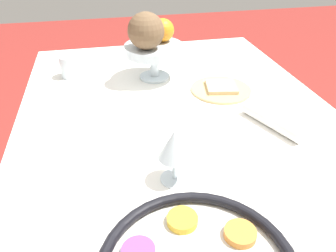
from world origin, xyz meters
name	(u,v)px	position (x,y,z in m)	size (l,w,h in m)	color
dining_table	(189,239)	(0.00, 0.00, 0.36)	(1.52, 0.90, 0.71)	white
wine_glass	(174,146)	(-0.11, 0.08, 0.80)	(0.07, 0.07, 0.13)	silver
fruit_stand	(154,52)	(0.41, 0.03, 0.81)	(0.20, 0.20, 0.12)	silver
orange_fruit	(163,30)	(0.43, -0.01, 0.87)	(0.08, 0.08, 0.08)	orange
coconut	(146,31)	(0.37, 0.05, 0.89)	(0.11, 0.11, 0.11)	brown
bread_plate	(221,89)	(0.26, -0.16, 0.72)	(0.19, 0.19, 0.02)	tan
napkin_roll	(273,120)	(0.03, -0.22, 0.73)	(0.19, 0.11, 0.04)	white
cup_near	(69,67)	(0.48, 0.31, 0.75)	(0.06, 0.06, 0.07)	silver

